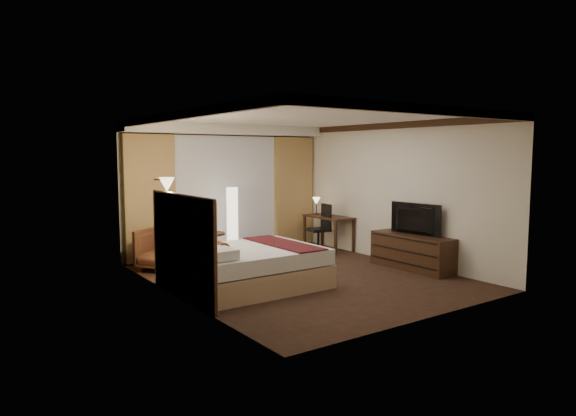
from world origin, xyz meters
TOP-DOWN VIEW (x-y plane):
  - floor at (0.00, 0.00)m, footprint 4.50×5.50m
  - ceiling at (0.00, 0.00)m, footprint 4.50×5.50m
  - back_wall at (0.00, 2.75)m, footprint 4.50×0.02m
  - left_wall at (-2.25, 0.00)m, footprint 0.02×5.50m
  - right_wall at (2.25, 0.00)m, footprint 0.02×5.50m
  - crown_molding at (0.00, 0.00)m, footprint 4.50×5.50m
  - soffit at (0.00, 2.50)m, footprint 4.50×0.50m
  - curtain_sheer at (0.00, 2.67)m, footprint 2.48×0.04m
  - curtain_left_drape at (-1.70, 2.61)m, footprint 1.00×0.14m
  - curtain_right_drape at (1.70, 2.61)m, footprint 1.00×0.14m
  - wall_sconce at (-2.09, 0.75)m, footprint 0.24×0.24m
  - bed at (-1.10, -0.10)m, footprint 2.18×1.70m
  - headboard at (-2.20, -0.10)m, footprint 0.12×2.00m
  - armchair at (-1.72, 1.84)m, footprint 1.09×1.11m
  - side_table at (-0.72, 1.96)m, footprint 0.53×0.53m
  - floor_lamp at (-0.16, 2.13)m, footprint 0.30×0.30m
  - desk at (1.95, 1.64)m, footprint 0.55×1.17m
  - desk_lamp at (1.95, 2.07)m, footprint 0.18×0.18m
  - office_chair at (1.63, 1.59)m, footprint 0.58×0.58m
  - dresser at (2.00, -0.70)m, footprint 0.50×1.63m
  - television at (1.97, -0.70)m, footprint 0.70×1.11m

SIDE VIEW (x-z plane):
  - floor at x=0.00m, z-range -0.01..0.01m
  - side_table at x=-0.72m, z-range 0.00..0.58m
  - dresser at x=2.00m, z-range 0.00..0.63m
  - bed at x=-1.10m, z-range 0.00..0.64m
  - desk at x=1.95m, z-range 0.00..0.75m
  - armchair at x=-1.72m, z-range 0.00..0.84m
  - office_chair at x=1.63m, z-range 0.00..1.04m
  - floor_lamp at x=-0.16m, z-range 0.00..1.44m
  - headboard at x=-2.20m, z-range 0.00..1.50m
  - desk_lamp at x=1.95m, z-range 0.75..1.09m
  - television at x=1.97m, z-range 0.87..1.01m
  - curtain_sheer at x=0.00m, z-range 0.02..2.48m
  - curtain_left_drape at x=-1.70m, z-range 0.02..2.48m
  - curtain_right_drape at x=1.70m, z-range 0.02..2.48m
  - back_wall at x=0.00m, z-range 0.00..2.70m
  - left_wall at x=-2.25m, z-range 0.00..2.70m
  - right_wall at x=2.25m, z-range 0.00..2.70m
  - wall_sconce at x=-2.09m, z-range 1.50..1.74m
  - soffit at x=0.00m, z-range 2.50..2.70m
  - crown_molding at x=0.00m, z-range 2.58..2.70m
  - ceiling at x=0.00m, z-range 2.70..2.71m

